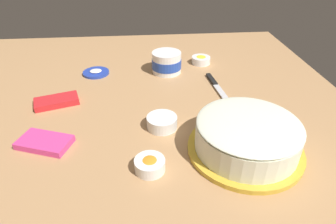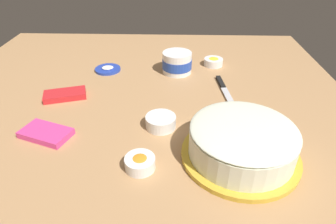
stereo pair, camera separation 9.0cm
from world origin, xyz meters
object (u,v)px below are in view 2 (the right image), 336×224
(sprinkle_bowl_yellow, at_px, (213,62))
(candy_box_lower, at_px, (65,95))
(sprinkle_bowl_green, at_px, (161,121))
(sprinkle_bowl_orange, at_px, (140,162))
(frosted_cake, at_px, (242,142))
(spreading_knife, at_px, (224,88))
(frosting_tub, at_px, (177,62))
(frosting_tub_lid, at_px, (108,69))
(candy_box_upper, at_px, (46,133))

(sprinkle_bowl_yellow, xyz_separation_m, candy_box_lower, (0.56, 0.30, -0.01))
(sprinkle_bowl_green, relative_size, sprinkle_bowl_orange, 1.19)
(frosted_cake, distance_m, spreading_knife, 0.38)
(sprinkle_bowl_green, xyz_separation_m, sprinkle_bowl_orange, (0.04, 0.18, -0.00))
(frosting_tub, xyz_separation_m, frosting_tub_lid, (0.30, -0.01, -0.04))
(candy_box_lower, relative_size, candy_box_upper, 1.00)
(frosted_cake, distance_m, frosting_tub_lid, 0.71)
(frosting_tub, height_order, candy_box_lower, frosting_tub)
(sprinkle_bowl_yellow, bearing_deg, candy_box_upper, 44.06)
(sprinkle_bowl_orange, bearing_deg, candy_box_upper, -22.99)
(frosting_tub_lid, distance_m, sprinkle_bowl_orange, 0.62)
(frosting_tub_lid, relative_size, candy_box_lower, 0.74)
(sprinkle_bowl_green, xyz_separation_m, candy_box_lower, (0.36, -0.17, -0.01))
(sprinkle_bowl_yellow, relative_size, candy_box_lower, 0.57)
(spreading_knife, xyz_separation_m, sprinkle_bowl_yellow, (0.02, -0.22, 0.01))
(candy_box_lower, height_order, candy_box_upper, candy_box_lower)
(frosting_tub, relative_size, sprinkle_bowl_yellow, 1.49)
(candy_box_lower, bearing_deg, frosting_tub_lid, -131.81)
(frosting_tub_lid, height_order, sprinkle_bowl_green, sprinkle_bowl_green)
(frosting_tub, xyz_separation_m, sprinkle_bowl_orange, (0.09, 0.58, -0.03))
(spreading_knife, xyz_separation_m, candy_box_upper, (0.56, 0.30, 0.00))
(sprinkle_bowl_green, distance_m, candy_box_lower, 0.39)
(sprinkle_bowl_green, bearing_deg, frosting_tub_lid, -58.29)
(sprinkle_bowl_green, height_order, sprinkle_bowl_yellow, sprinkle_bowl_green)
(sprinkle_bowl_green, distance_m, candy_box_upper, 0.34)
(sprinkle_bowl_green, bearing_deg, candy_box_upper, 9.59)
(frosting_tub_lid, bearing_deg, sprinkle_bowl_yellow, -171.51)
(frosting_tub, bearing_deg, candy_box_upper, 49.63)
(frosting_tub_lid, relative_size, sprinkle_bowl_green, 1.16)
(frosting_tub, relative_size, sprinkle_bowl_orange, 1.56)
(sprinkle_bowl_orange, bearing_deg, sprinkle_bowl_yellow, -111.13)
(candy_box_lower, bearing_deg, spreading_knife, 170.31)
(spreading_knife, bearing_deg, candy_box_lower, 7.58)
(sprinkle_bowl_green, distance_m, sprinkle_bowl_yellow, 0.52)
(frosting_tub, distance_m, candy_box_upper, 0.59)
(spreading_knife, bearing_deg, frosting_tub, -39.76)
(sprinkle_bowl_orange, bearing_deg, frosting_tub_lid, -70.64)
(frosted_cake, distance_m, frosting_tub, 0.55)
(frosted_cake, xyz_separation_m, frosting_tub, (0.17, -0.53, -0.01))
(frosting_tub_lid, height_order, sprinkle_bowl_yellow, sprinkle_bowl_yellow)
(frosting_tub, distance_m, sprinkle_bowl_yellow, 0.18)
(sprinkle_bowl_orange, bearing_deg, frosted_cake, -169.35)
(frosted_cake, relative_size, frosting_tub, 2.55)
(sprinkle_bowl_orange, distance_m, candy_box_lower, 0.47)
(candy_box_lower, xyz_separation_m, candy_box_upper, (-0.02, 0.23, -0.00))
(frosting_tub, xyz_separation_m, sprinkle_bowl_green, (0.05, 0.40, -0.02))
(spreading_knife, bearing_deg, sprinkle_bowl_yellow, -85.56)
(frosting_tub_lid, xyz_separation_m, sprinkle_bowl_orange, (-0.21, 0.58, 0.01))
(candy_box_upper, bearing_deg, frosting_tub, -110.68)
(sprinkle_bowl_orange, bearing_deg, sprinkle_bowl_green, -103.52)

